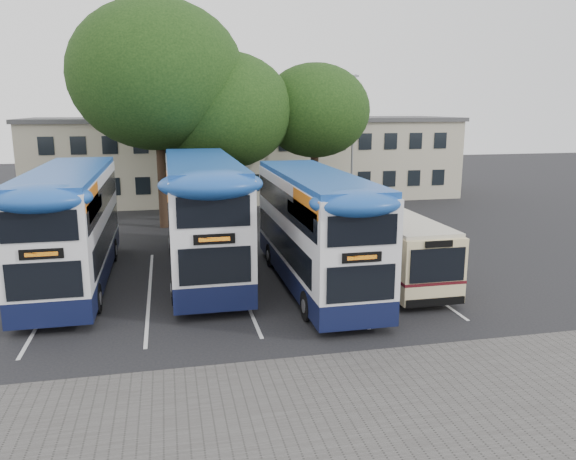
% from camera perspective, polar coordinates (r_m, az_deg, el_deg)
% --- Properties ---
extents(ground, '(120.00, 120.00, 0.00)m').
position_cam_1_polar(ground, '(19.00, 8.45, -9.36)').
color(ground, black).
rests_on(ground, ground).
extents(paving_strip, '(40.00, 6.00, 0.01)m').
position_cam_1_polar(paving_strip, '(14.14, 7.96, -17.40)').
color(paving_strip, '#595654').
rests_on(paving_strip, ground).
extents(bay_lines, '(14.12, 11.00, 0.01)m').
position_cam_1_polar(bay_lines, '(22.73, -5.00, -5.57)').
color(bay_lines, silver).
rests_on(bay_lines, ground).
extents(depot_building, '(32.40, 8.40, 6.20)m').
position_cam_1_polar(depot_building, '(44.09, -3.93, 7.38)').
color(depot_building, beige).
rests_on(depot_building, ground).
extents(lamp_post, '(0.25, 1.05, 9.06)m').
position_cam_1_polar(lamp_post, '(38.53, 6.59, 9.48)').
color(lamp_post, gray).
rests_on(lamp_post, ground).
extents(tree_left, '(9.85, 9.85, 12.92)m').
position_cam_1_polar(tree_left, '(33.47, -13.17, 15.05)').
color(tree_left, black).
rests_on(tree_left, ground).
extents(tree_mid, '(7.99, 7.99, 10.19)m').
position_cam_1_polar(tree_mid, '(33.82, -6.41, 11.96)').
color(tree_mid, black).
rests_on(tree_mid, ground).
extents(tree_right, '(6.79, 6.79, 9.65)m').
position_cam_1_polar(tree_right, '(35.47, 2.77, 11.99)').
color(tree_right, black).
rests_on(tree_right, ground).
extents(bus_dd_left, '(2.70, 11.12, 4.64)m').
position_cam_1_polar(bus_dd_left, '(23.79, -21.18, 0.79)').
color(bus_dd_left, '#0F1437').
rests_on(bus_dd_left, ground).
extents(bus_dd_mid, '(2.86, 11.78, 4.91)m').
position_cam_1_polar(bus_dd_mid, '(24.00, -8.71, 1.95)').
color(bus_dd_mid, '#0F1437').
rests_on(bus_dd_mid, ground).
extents(bus_dd_right, '(2.63, 10.85, 4.52)m').
position_cam_1_polar(bus_dd_right, '(21.96, 2.71, 0.54)').
color(bus_dd_right, '#0F1437').
rests_on(bus_dd_right, ground).
extents(bus_single, '(2.33, 9.16, 2.73)m').
position_cam_1_polar(bus_single, '(23.92, 9.89, -0.96)').
color(bus_single, beige).
rests_on(bus_single, ground).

